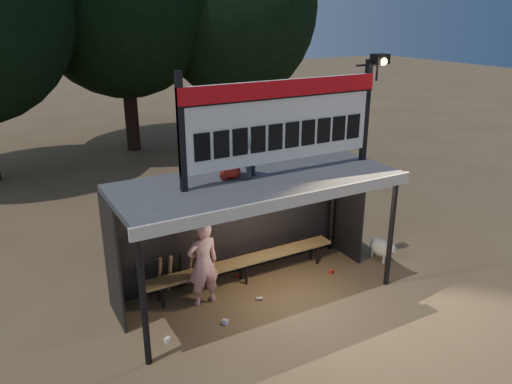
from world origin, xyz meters
TOP-DOWN VIEW (x-y plane):
  - ground at (0.00, 0.00)m, footprint 80.00×80.00m
  - player at (-0.98, 0.22)m, footprint 0.59×0.40m
  - child_a at (-0.18, 0.12)m, footprint 0.66×0.65m
  - child_b at (-0.42, 0.23)m, footprint 0.52×0.35m
  - dugout_shelter at (0.00, 0.24)m, footprint 5.10×2.08m
  - scoreboard_assembly at (0.56, -0.01)m, footprint 4.10×0.27m
  - bench at (0.00, 0.55)m, footprint 4.00×0.35m
  - tree_right at (5.00, 10.50)m, footprint 6.08×6.08m
  - dog at (3.02, -0.10)m, footprint 0.36×0.81m
  - bats at (-1.31, 0.82)m, footprint 0.68×0.35m
  - litter at (-0.26, -0.13)m, footprint 3.81×1.38m

SIDE VIEW (x-z plane):
  - ground at x=0.00m, z-range 0.00..0.00m
  - litter at x=-0.26m, z-range 0.00..0.08m
  - dog at x=3.02m, z-range 0.03..0.53m
  - bats at x=-1.31m, z-range 0.01..0.85m
  - bench at x=0.00m, z-range 0.19..0.67m
  - player at x=-0.98m, z-range 0.00..1.61m
  - dugout_shelter at x=0.00m, z-range 0.69..3.01m
  - child_b at x=-0.42m, z-range 2.32..3.37m
  - child_a at x=-0.18m, z-range 2.32..3.39m
  - scoreboard_assembly at x=0.56m, z-range 2.33..4.32m
  - tree_right at x=5.00m, z-range 0.83..9.55m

